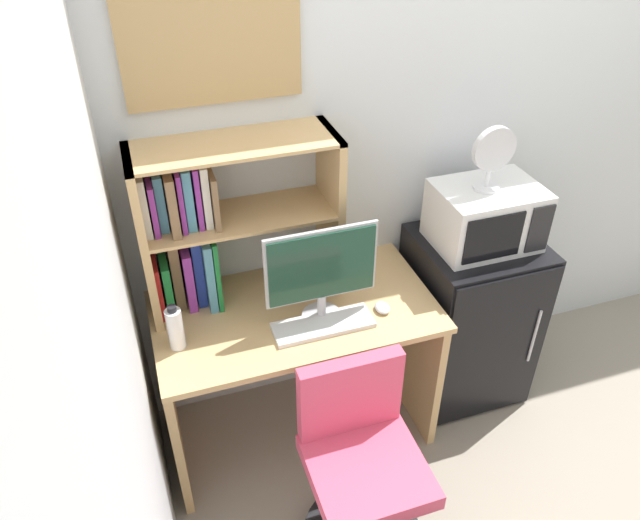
# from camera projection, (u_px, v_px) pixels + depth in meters

# --- Properties ---
(wall_back) EXTENTS (6.40, 0.04, 2.60)m
(wall_back) POSITION_uv_depth(u_px,v_px,m) (550.00, 116.00, 2.85)
(wall_back) COLOR silver
(wall_back) RESTS_ON ground_plane
(desk) EXTENTS (1.18, 0.65, 0.76)m
(desk) POSITION_uv_depth(u_px,v_px,m) (296.00, 350.00, 2.68)
(desk) COLOR tan
(desk) RESTS_ON ground_plane
(hutch_bookshelf) EXTENTS (0.80, 0.29, 0.70)m
(hutch_bookshelf) POSITION_uv_depth(u_px,v_px,m) (208.00, 224.00, 2.41)
(hutch_bookshelf) COLOR tan
(hutch_bookshelf) RESTS_ON desk
(monitor) EXTENTS (0.46, 0.16, 0.42)m
(monitor) POSITION_uv_depth(u_px,v_px,m) (321.00, 270.00, 2.37)
(monitor) COLOR #B7B7BC
(monitor) RESTS_ON desk
(keyboard) EXTENTS (0.41, 0.14, 0.02)m
(keyboard) POSITION_uv_depth(u_px,v_px,m) (323.00, 325.00, 2.45)
(keyboard) COLOR silver
(keyboard) RESTS_ON desk
(computer_mouse) EXTENTS (0.06, 0.08, 0.03)m
(computer_mouse) POSITION_uv_depth(u_px,v_px,m) (382.00, 308.00, 2.53)
(computer_mouse) COLOR silver
(computer_mouse) RESTS_ON desk
(water_bottle) EXTENTS (0.06, 0.06, 0.20)m
(water_bottle) POSITION_uv_depth(u_px,v_px,m) (175.00, 328.00, 2.31)
(water_bottle) COLOR silver
(water_bottle) RESTS_ON desk
(mini_fridge) EXTENTS (0.54, 0.53, 0.88)m
(mini_fridge) POSITION_uv_depth(u_px,v_px,m) (467.00, 316.00, 3.00)
(mini_fridge) COLOR black
(mini_fridge) RESTS_ON ground_plane
(microwave) EXTENTS (0.45, 0.34, 0.28)m
(microwave) POSITION_uv_depth(u_px,v_px,m) (486.00, 216.00, 2.67)
(microwave) COLOR silver
(microwave) RESTS_ON mini_fridge
(desk_fan) EXTENTS (0.19, 0.11, 0.28)m
(desk_fan) POSITION_uv_depth(u_px,v_px,m) (493.00, 154.00, 2.48)
(desk_fan) COLOR silver
(desk_fan) RESTS_ON microwave
(desk_chair) EXTENTS (0.49, 0.49, 0.84)m
(desk_chair) POSITION_uv_depth(u_px,v_px,m) (361.00, 473.00, 2.34)
(desk_chair) COLOR black
(desk_chair) RESTS_ON ground_plane
(wall_corkboard) EXTENTS (0.65, 0.02, 0.48)m
(wall_corkboard) POSITION_uv_depth(u_px,v_px,m) (211.00, 36.00, 2.13)
(wall_corkboard) COLOR tan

